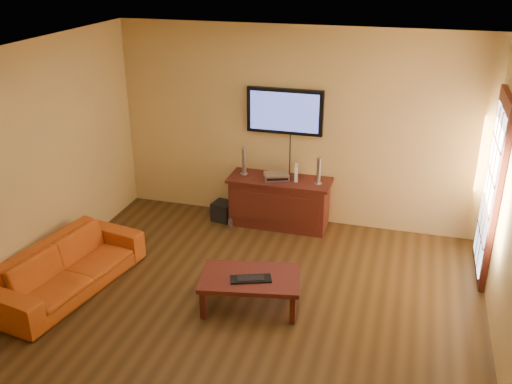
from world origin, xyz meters
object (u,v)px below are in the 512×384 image
at_px(sofa, 67,260).
at_px(speaker_right, 319,172).
at_px(subwoofer, 223,211).
at_px(game_console, 296,173).
at_px(coffee_table, 250,280).
at_px(keyboard, 251,279).
at_px(media_console, 279,202).
at_px(speaker_left, 244,162).
at_px(bottle, 230,224).
at_px(av_receiver, 277,176).
at_px(television, 285,111).

height_order(sofa, speaker_right, speaker_right).
bearing_deg(subwoofer, game_console, 16.19).
distance_m(coffee_table, keyboard, 0.09).
relative_size(media_console, sofa, 0.74).
bearing_deg(keyboard, subwoofer, 116.76).
bearing_deg(speaker_left, game_console, -0.69).
bearing_deg(speaker_right, bottle, -164.14).
xyz_separation_m(speaker_left, av_receiver, (0.47, -0.04, -0.14)).
height_order(media_console, bottle, media_console).
bearing_deg(speaker_right, subwoofer, -177.96).
relative_size(speaker_left, keyboard, 0.84).
bearing_deg(coffee_table, media_console, 95.12).
bearing_deg(av_receiver, subwoofer, 164.26).
distance_m(speaker_left, game_console, 0.74).
bearing_deg(game_console, keyboard, -101.87).
height_order(sofa, av_receiver, av_receiver).
height_order(sofa, speaker_left, speaker_left).
relative_size(media_console, av_receiver, 4.20).
bearing_deg(av_receiver, coffee_table, -104.60).
bearing_deg(television, media_console, -90.00).
bearing_deg(television, av_receiver, -101.08).
xyz_separation_m(media_console, speaker_left, (-0.52, 0.04, 0.52)).
bearing_deg(bottle, sofa, -124.22).
xyz_separation_m(coffee_table, subwoofer, (-0.99, 1.95, -0.20)).
xyz_separation_m(speaker_right, subwoofer, (-1.34, -0.05, -0.72)).
height_order(av_receiver, subwoofer, av_receiver).
bearing_deg(av_receiver, speaker_right, -23.12).
height_order(media_console, game_console, game_console).
distance_m(av_receiver, subwoofer, 0.97).
bearing_deg(subwoofer, coffee_table, -52.27).
bearing_deg(sofa, media_console, -30.49).
bearing_deg(av_receiver, television, 57.97).
bearing_deg(game_console, television, 126.78).
relative_size(television, coffee_table, 0.90).
relative_size(coffee_table, speaker_left, 3.00).
xyz_separation_m(sofa, bottle, (1.29, 1.90, -0.28)).
xyz_separation_m(sofa, game_console, (2.12, 2.27, 0.43)).
distance_m(media_console, speaker_right, 0.74).
height_order(speaker_left, av_receiver, speaker_left).
xyz_separation_m(av_receiver, subwoofer, (-0.76, -0.07, -0.59)).
height_order(television, bottle, television).
height_order(television, av_receiver, television).
distance_m(media_console, coffee_table, 2.02).
xyz_separation_m(television, subwoofer, (-0.81, -0.29, -1.44)).
bearing_deg(subwoofer, sofa, -105.72).
xyz_separation_m(television, game_console, (0.22, -0.20, -0.78)).
bearing_deg(coffee_table, bottle, 115.11).
relative_size(subwoofer, keyboard, 0.58).
bearing_deg(bottle, television, 43.41).
relative_size(media_console, keyboard, 3.04).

